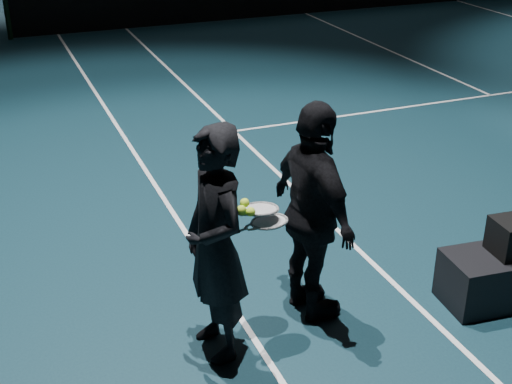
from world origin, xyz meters
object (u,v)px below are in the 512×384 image
player_b (313,213)px  tennis_balls (246,209)px  racket_upper (260,209)px  player_a (215,245)px  racket_lower (269,221)px

player_b → tennis_balls: bearing=96.7°
racket_upper → tennis_balls: (-0.13, -0.06, 0.06)m
player_a → racket_lower: size_ratio=2.56×
player_a → racket_lower: (0.44, 0.09, 0.05)m
player_a → tennis_balls: player_a is taller
racket_lower → racket_upper: size_ratio=1.00×
player_a → racket_upper: bearing=100.8°
player_b → tennis_balls: player_b is taller
player_b → player_a: bearing=97.1°
player_a → racket_lower: 0.45m
player_b → racket_lower: (-0.39, -0.08, 0.05)m
player_b → tennis_balls: (-0.58, -0.12, 0.20)m
player_b → racket_lower: size_ratio=2.56×
player_a → tennis_balls: size_ratio=14.51×
tennis_balls → player_b: bearing=11.4°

